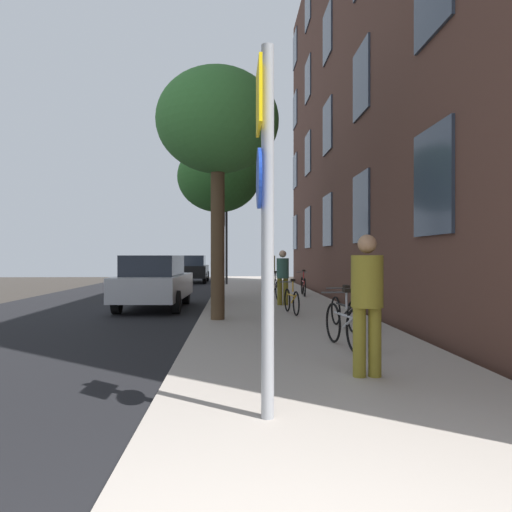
% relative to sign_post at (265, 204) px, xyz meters
% --- Properties ---
extents(ground_plane, '(41.80, 41.80, 0.00)m').
position_rel_sign_post_xyz_m(ground_plane, '(-2.53, 12.17, -2.11)').
color(ground_plane, '#332D28').
extents(road_asphalt, '(7.00, 38.00, 0.01)m').
position_rel_sign_post_xyz_m(road_asphalt, '(-4.63, 12.17, -2.10)').
color(road_asphalt, black).
rests_on(road_asphalt, ground).
extents(sidewalk, '(4.20, 38.00, 0.12)m').
position_rel_sign_post_xyz_m(sidewalk, '(0.97, 12.17, -2.05)').
color(sidewalk, '#9E9389').
rests_on(sidewalk, ground).
extents(building_facade, '(0.56, 27.00, 15.34)m').
position_rel_sign_post_xyz_m(building_facade, '(3.56, 11.67, 5.58)').
color(building_facade, '#513328').
rests_on(building_facade, ground).
extents(sign_post, '(0.16, 0.60, 3.46)m').
position_rel_sign_post_xyz_m(sign_post, '(0.00, 0.00, 0.00)').
color(sign_post, gray).
rests_on(sign_post, sidewalk).
extents(traffic_light, '(0.43, 0.24, 3.90)m').
position_rel_sign_post_xyz_m(traffic_light, '(-0.78, 21.35, 0.68)').
color(traffic_light, black).
rests_on(traffic_light, sidewalk).
extents(tree_near, '(2.90, 2.90, 5.92)m').
position_rel_sign_post_xyz_m(tree_near, '(-0.67, 7.10, 2.65)').
color(tree_near, '#4C3823').
rests_on(tree_near, sidewalk).
extents(tree_far, '(3.02, 3.02, 5.66)m').
position_rel_sign_post_xyz_m(tree_far, '(-0.84, 13.51, 2.36)').
color(tree_far, '#4C3823').
rests_on(tree_far, sidewalk).
extents(bicycle_0, '(0.42, 1.64, 0.98)m').
position_rel_sign_post_xyz_m(bicycle_0, '(1.50, 3.43, -1.60)').
color(bicycle_0, black).
rests_on(bicycle_0, sidewalk).
extents(bicycle_1, '(0.42, 1.70, 0.91)m').
position_rel_sign_post_xyz_m(bicycle_1, '(1.98, 5.53, -1.64)').
color(bicycle_1, black).
rests_on(bicycle_1, sidewalk).
extents(bicycle_2, '(0.42, 1.59, 0.91)m').
position_rel_sign_post_xyz_m(bicycle_2, '(1.20, 8.15, -1.64)').
color(bicycle_2, black).
rests_on(bicycle_2, sidewalk).
extents(bicycle_3, '(0.50, 1.62, 0.98)m').
position_rel_sign_post_xyz_m(bicycle_3, '(1.09, 12.16, -1.60)').
color(bicycle_3, black).
rests_on(bicycle_3, sidewalk).
extents(bicycle_4, '(0.42, 1.73, 0.98)m').
position_rel_sign_post_xyz_m(bicycle_4, '(2.32, 13.90, -1.61)').
color(bicycle_4, black).
rests_on(bicycle_4, sidewalk).
extents(pedestrian_0, '(0.53, 0.53, 1.77)m').
position_rel_sign_post_xyz_m(pedestrian_0, '(1.37, 1.50, -0.98)').
color(pedestrian_0, olive).
rests_on(pedestrian_0, sidewalk).
extents(pedestrian_1, '(0.38, 0.38, 1.67)m').
position_rel_sign_post_xyz_m(pedestrian_1, '(1.20, 10.40, -1.04)').
color(pedestrian_1, olive).
rests_on(pedestrian_1, sidewalk).
extents(pedestrian_2, '(0.50, 0.50, 1.76)m').
position_rel_sign_post_xyz_m(pedestrian_2, '(1.21, 15.73, -0.98)').
color(pedestrian_2, olive).
rests_on(pedestrian_2, sidewalk).
extents(car_0, '(1.96, 4.39, 1.62)m').
position_rel_sign_post_xyz_m(car_0, '(-2.72, 10.57, -1.26)').
color(car_0, '#B7B7BC').
rests_on(car_0, road_asphalt).
extents(car_1, '(1.85, 4.14, 1.62)m').
position_rel_sign_post_xyz_m(car_1, '(-2.79, 25.06, -1.27)').
color(car_1, black).
rests_on(car_1, road_asphalt).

